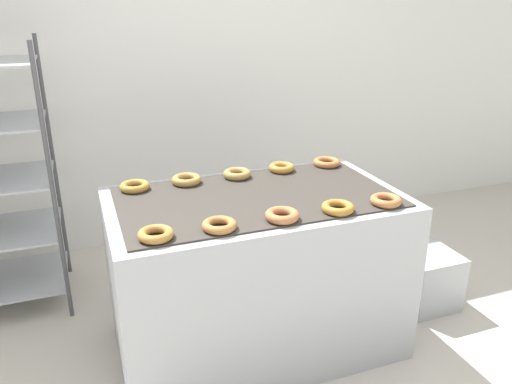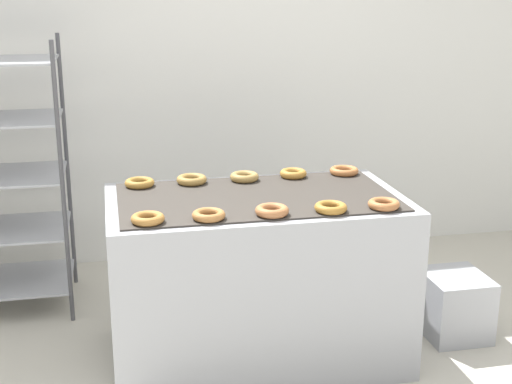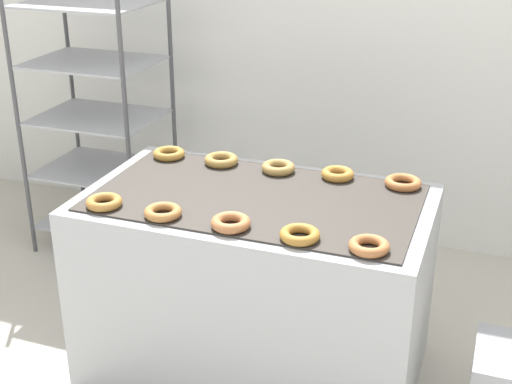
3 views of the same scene
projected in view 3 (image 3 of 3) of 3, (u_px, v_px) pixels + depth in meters
fryer_machine at (256, 286)px, 3.02m from camera, size 1.39×0.81×0.83m
baking_rack_cart at (98, 117)px, 4.00m from camera, size 0.70×0.56×1.52m
donut_near_leftmost at (104, 202)px, 2.76m from camera, size 0.14×0.14×0.04m
donut_near_left at (163, 212)px, 2.67m from camera, size 0.14×0.14×0.04m
donut_near_center at (231, 223)px, 2.59m from camera, size 0.15×0.15×0.04m
donut_near_right at (300, 235)px, 2.50m from camera, size 0.14×0.14×0.04m
donut_near_rightmost at (369, 246)px, 2.42m from camera, size 0.14×0.14×0.04m
donut_far_leftmost at (169, 154)px, 3.25m from camera, size 0.15×0.15×0.04m
donut_far_left at (221, 160)px, 3.17m from camera, size 0.15×0.15×0.04m
donut_far_center at (278, 167)px, 3.09m from camera, size 0.15×0.15×0.04m
donut_far_right at (337, 174)px, 3.02m from camera, size 0.14×0.14×0.04m
donut_far_rightmost at (403, 183)px, 2.94m from camera, size 0.15×0.15×0.04m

